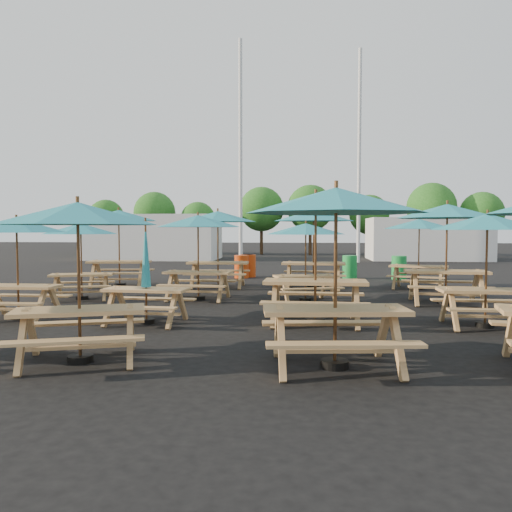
# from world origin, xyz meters

# --- Properties ---
(ground) EXTENTS (120.00, 120.00, 0.00)m
(ground) POSITION_xyz_m (0.00, 0.00, 0.00)
(ground) COLOR black
(ground) RESTS_ON ground
(picnic_unit_1) EXTENTS (2.12, 2.12, 2.11)m
(picnic_unit_1) POSITION_xyz_m (-4.54, -3.01, 1.85)
(picnic_unit_1) COLOR #B58150
(picnic_unit_1) RESTS_ON ground
(picnic_unit_2) EXTENTS (2.52, 2.52, 2.05)m
(picnic_unit_2) POSITION_xyz_m (-4.53, -0.04, 1.79)
(picnic_unit_2) COLOR #B58150
(picnic_unit_2) RESTS_ON ground
(picnic_unit_3) EXTENTS (2.76, 2.76, 2.52)m
(picnic_unit_3) POSITION_xyz_m (-4.63, 3.00, 2.20)
(picnic_unit_3) COLOR #B58150
(picnic_unit_3) RESTS_ON ground
(picnic_unit_4) EXTENTS (2.83, 2.83, 2.26)m
(picnic_unit_4) POSITION_xyz_m (-1.76, -6.14, 1.97)
(picnic_unit_4) COLOR #B58150
(picnic_unit_4) RESTS_ON ground
(picnic_unit_5) EXTENTS (1.74, 1.55, 2.09)m
(picnic_unit_5) POSITION_xyz_m (-1.74, -3.23, 0.86)
(picnic_unit_5) COLOR #B58150
(picnic_unit_5) RESTS_ON ground
(picnic_unit_6) EXTENTS (2.40, 2.40, 2.26)m
(picnic_unit_6) POSITION_xyz_m (-1.41, 0.17, 1.98)
(picnic_unit_6) COLOR #B58150
(picnic_unit_6) RESTS_ON ground
(picnic_unit_7) EXTENTS (2.52, 2.52, 2.48)m
(picnic_unit_7) POSITION_xyz_m (-1.37, 3.03, 2.17)
(picnic_unit_7) COLOR #B58150
(picnic_unit_7) RESTS_ON ground
(picnic_unit_8) EXTENTS (2.68, 2.68, 2.43)m
(picnic_unit_8) POSITION_xyz_m (1.77, -6.11, 2.13)
(picnic_unit_8) COLOR #B58150
(picnic_unit_8) RESTS_ON ground
(picnic_unit_9) EXTENTS (2.64, 2.64, 2.57)m
(picnic_unit_9) POSITION_xyz_m (1.59, -2.93, 2.25)
(picnic_unit_9) COLOR #B58150
(picnic_unit_9) RESTS_ON ground
(picnic_unit_10) EXTENTS (2.55, 2.55, 2.04)m
(picnic_unit_10) POSITION_xyz_m (1.42, 0.11, 1.78)
(picnic_unit_10) COLOR #B58150
(picnic_unit_10) RESTS_ON ground
(picnic_unit_11) EXTENTS (2.60, 2.60, 2.50)m
(picnic_unit_11) POSITION_xyz_m (1.68, 2.89, 2.18)
(picnic_unit_11) COLOR #B58150
(picnic_unit_11) RESTS_ON ground
(picnic_unit_13) EXTENTS (2.21, 2.21, 2.17)m
(picnic_unit_13) POSITION_xyz_m (4.80, -3.02, 1.90)
(picnic_unit_13) COLOR #B58150
(picnic_unit_13) RESTS_ON ground
(picnic_unit_14) EXTENTS (2.71, 2.71, 2.52)m
(picnic_unit_14) POSITION_xyz_m (4.91, 0.00, 2.20)
(picnic_unit_14) COLOR #B58150
(picnic_unit_14) RESTS_ON ground
(picnic_unit_15) EXTENTS (2.80, 2.80, 2.21)m
(picnic_unit_15) POSITION_xyz_m (4.96, 3.17, 1.93)
(picnic_unit_15) COLOR #B58150
(picnic_unit_15) RESTS_ON ground
(waste_bin_0) EXTENTS (0.55, 0.55, 0.88)m
(waste_bin_0) POSITION_xyz_m (-1.00, 6.22, 0.44)
(waste_bin_0) COLOR red
(waste_bin_0) RESTS_ON ground
(waste_bin_1) EXTENTS (0.55, 0.55, 0.88)m
(waste_bin_1) POSITION_xyz_m (-0.86, 6.69, 0.44)
(waste_bin_1) COLOR red
(waste_bin_1) RESTS_ON ground
(waste_bin_2) EXTENTS (0.55, 0.55, 0.88)m
(waste_bin_2) POSITION_xyz_m (-0.77, 6.67, 0.44)
(waste_bin_2) COLOR red
(waste_bin_2) RESTS_ON ground
(waste_bin_3) EXTENTS (0.55, 0.55, 0.88)m
(waste_bin_3) POSITION_xyz_m (3.13, 6.39, 0.44)
(waste_bin_3) COLOR green
(waste_bin_3) RESTS_ON ground
(waste_bin_4) EXTENTS (0.55, 0.55, 0.88)m
(waste_bin_4) POSITION_xyz_m (4.94, 6.24, 0.44)
(waste_bin_4) COLOR green
(waste_bin_4) RESTS_ON ground
(mast_0) EXTENTS (0.20, 0.20, 12.00)m
(mast_0) POSITION_xyz_m (-2.00, 14.00, 6.00)
(mast_0) COLOR silver
(mast_0) RESTS_ON ground
(mast_1) EXTENTS (0.20, 0.20, 12.00)m
(mast_1) POSITION_xyz_m (4.50, 16.00, 6.00)
(mast_1) COLOR silver
(mast_1) RESTS_ON ground
(event_tent_0) EXTENTS (8.00, 4.00, 2.80)m
(event_tent_0) POSITION_xyz_m (-8.00, 18.00, 1.40)
(event_tent_0) COLOR silver
(event_tent_0) RESTS_ON ground
(event_tent_1) EXTENTS (7.00, 4.00, 2.60)m
(event_tent_1) POSITION_xyz_m (9.00, 19.00, 1.30)
(event_tent_1) COLOR silver
(event_tent_1) RESTS_ON ground
(tree_0) EXTENTS (2.80, 2.80, 4.24)m
(tree_0) POSITION_xyz_m (-14.07, 25.25, 2.83)
(tree_0) COLOR #382314
(tree_0) RESTS_ON ground
(tree_1) EXTENTS (3.11, 3.11, 4.72)m
(tree_1) POSITION_xyz_m (-9.74, 23.90, 3.15)
(tree_1) COLOR #382314
(tree_1) RESTS_ON ground
(tree_2) EXTENTS (2.59, 2.59, 3.93)m
(tree_2) POSITION_xyz_m (-6.39, 23.65, 2.62)
(tree_2) COLOR #382314
(tree_2) RESTS_ON ground
(tree_3) EXTENTS (3.36, 3.36, 5.09)m
(tree_3) POSITION_xyz_m (-1.75, 24.72, 3.41)
(tree_3) COLOR #382314
(tree_3) RESTS_ON ground
(tree_4) EXTENTS (3.41, 3.41, 5.17)m
(tree_4) POSITION_xyz_m (1.90, 24.26, 3.46)
(tree_4) COLOR #382314
(tree_4) RESTS_ON ground
(tree_5) EXTENTS (2.94, 2.94, 4.45)m
(tree_5) POSITION_xyz_m (6.22, 24.67, 2.97)
(tree_5) COLOR #382314
(tree_5) RESTS_ON ground
(tree_6) EXTENTS (3.38, 3.38, 5.13)m
(tree_6) POSITION_xyz_m (10.23, 22.90, 3.43)
(tree_6) COLOR #382314
(tree_6) RESTS_ON ground
(tree_7) EXTENTS (2.95, 2.95, 4.48)m
(tree_7) POSITION_xyz_m (13.63, 22.92, 2.99)
(tree_7) COLOR #382314
(tree_7) RESTS_ON ground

